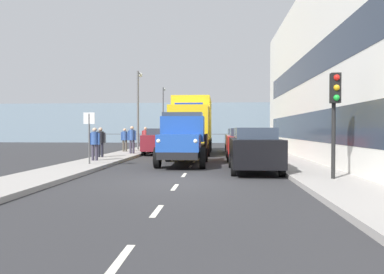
# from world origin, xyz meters

# --- Properties ---
(ground_plane) EXTENTS (80.00, 80.00, 0.00)m
(ground_plane) POSITION_xyz_m (0.00, -10.95, 0.00)
(ground_plane) COLOR #2D2D30
(sidewalk_left) EXTENTS (2.12, 39.43, 0.15)m
(sidewalk_left) POSITION_xyz_m (-4.63, -10.95, 0.07)
(sidewalk_left) COLOR #9E9993
(sidewalk_left) RESTS_ON ground_plane
(sidewalk_right) EXTENTS (2.12, 39.43, 0.15)m
(sidewalk_right) POSITION_xyz_m (4.63, -10.95, 0.07)
(sidewalk_right) COLOR #9E9993
(sidewalk_right) RESTS_ON ground_plane
(road_centreline_markings) EXTENTS (0.12, 36.00, 0.01)m
(road_centreline_markings) POSITION_xyz_m (0.00, -11.04, 0.00)
(road_centreline_markings) COLOR silver
(road_centreline_markings) RESTS_ON ground_plane
(sea_horizon) EXTENTS (80.00, 0.80, 5.00)m
(sea_horizon) POSITION_xyz_m (0.00, -33.66, 2.50)
(sea_horizon) COLOR gray
(sea_horizon) RESTS_ON ground_plane
(seawall_railing) EXTENTS (28.08, 0.08, 1.20)m
(seawall_railing) POSITION_xyz_m (-0.00, -30.06, 0.92)
(seawall_railing) COLOR #4C5156
(seawall_railing) RESTS_ON ground_plane
(truck_vintage_blue) EXTENTS (2.17, 5.64, 2.43)m
(truck_vintage_blue) POSITION_xyz_m (0.39, -5.19, 1.18)
(truck_vintage_blue) COLOR black
(truck_vintage_blue) RESTS_ON ground_plane
(lorry_cargo_yellow) EXTENTS (2.58, 8.20, 3.87)m
(lorry_cargo_yellow) POSITION_xyz_m (0.57, -13.59, 2.08)
(lorry_cargo_yellow) COLOR gold
(lorry_cargo_yellow) RESTS_ON ground_plane
(car_black_kerbside_near) EXTENTS (1.87, 4.48, 1.72)m
(car_black_kerbside_near) POSITION_xyz_m (-2.62, -2.90, 0.90)
(car_black_kerbside_near) COLOR black
(car_black_kerbside_near) RESTS_ON ground_plane
(car_red_kerbside_1) EXTENTS (1.90, 4.07, 1.72)m
(car_red_kerbside_1) POSITION_xyz_m (-2.62, -8.24, 0.90)
(car_red_kerbside_1) COLOR #B21E1E
(car_red_kerbside_1) RESTS_ON ground_plane
(car_silver_kerbside_2) EXTENTS (1.79, 4.08, 1.72)m
(car_silver_kerbside_2) POSITION_xyz_m (-2.62, -13.90, 0.89)
(car_silver_kerbside_2) COLOR #B7BABF
(car_silver_kerbside_2) RESTS_ON ground_plane
(car_maroon_oppositeside_0) EXTENTS (1.91, 4.34, 1.72)m
(car_maroon_oppositeside_0) POSITION_xyz_m (2.62, -12.51, 0.90)
(car_maroon_oppositeside_0) COLOR maroon
(car_maroon_oppositeside_0) RESTS_ON ground_plane
(car_white_oppositeside_1) EXTENTS (1.98, 4.13, 1.72)m
(car_white_oppositeside_1) POSITION_xyz_m (2.62, -18.30, 0.90)
(car_white_oppositeside_1) COLOR white
(car_white_oppositeside_1) RESTS_ON ground_plane
(car_teal_oppositeside_2) EXTENTS (1.92, 4.41, 1.72)m
(car_teal_oppositeside_2) POSITION_xyz_m (2.62, -23.93, 0.90)
(car_teal_oppositeside_2) COLOR #1E6670
(car_teal_oppositeside_2) RESTS_ON ground_plane
(pedestrian_in_dark_coat) EXTENTS (0.53, 0.34, 1.60)m
(pedestrian_in_dark_coat) POSITION_xyz_m (4.76, -5.77, 1.08)
(pedestrian_in_dark_coat) COLOR #383342
(pedestrian_in_dark_coat) RESTS_ON sidewalk_right
(pedestrian_strolling) EXTENTS (0.53, 0.34, 1.62)m
(pedestrian_strolling) POSITION_xyz_m (5.17, -7.87, 1.10)
(pedestrian_strolling) COLOR black
(pedestrian_strolling) RESTS_ON sidewalk_right
(pedestrian_couple_a) EXTENTS (0.53, 0.34, 1.72)m
(pedestrian_couple_a) POSITION_xyz_m (4.18, -10.94, 1.16)
(pedestrian_couple_a) COLOR #383342
(pedestrian_couple_a) RESTS_ON sidewalk_right
(pedestrian_by_lamp) EXTENTS (0.53, 0.34, 1.59)m
(pedestrian_by_lamp) POSITION_xyz_m (5.16, -12.90, 1.08)
(pedestrian_by_lamp) COLOR #4C473D
(pedestrian_by_lamp) RESTS_ON sidewalk_right
(pedestrian_couple_b) EXTENTS (0.53, 0.34, 1.69)m
(pedestrian_couple_b) POSITION_xyz_m (4.22, -15.28, 1.15)
(pedestrian_couple_b) COLOR black
(pedestrian_couple_b) RESTS_ON sidewalk_right
(traffic_light_near) EXTENTS (0.28, 0.41, 3.20)m
(traffic_light_near) POSITION_xyz_m (-4.75, 0.10, 2.47)
(traffic_light_near) COLOR black
(traffic_light_near) RESTS_ON sidewalk_left
(lamp_post_promenade) EXTENTS (0.32, 1.14, 5.91)m
(lamp_post_promenade) POSITION_xyz_m (4.80, -15.54, 3.71)
(lamp_post_promenade) COLOR #59595B
(lamp_post_promenade) RESTS_ON sidewalk_right
(lamp_post_far) EXTENTS (0.32, 1.14, 6.11)m
(lamp_post_far) POSITION_xyz_m (4.77, -27.66, 3.81)
(lamp_post_far) COLOR #59595B
(lamp_post_far) RESTS_ON sidewalk_right
(street_sign) EXTENTS (0.50, 0.07, 2.25)m
(street_sign) POSITION_xyz_m (4.42, -4.12, 1.68)
(street_sign) COLOR #4C4C4C
(street_sign) RESTS_ON sidewalk_right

